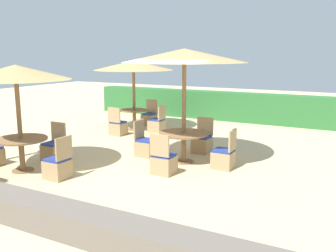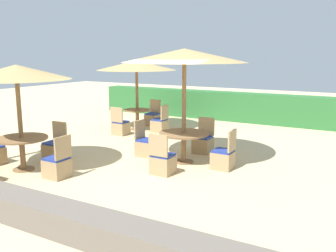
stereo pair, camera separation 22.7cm
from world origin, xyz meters
name	(u,v)px [view 1 (the left image)]	position (x,y,z in m)	size (l,w,h in m)	color
ground_plane	(156,168)	(0.00, 0.00, 0.00)	(40.00, 40.00, 0.00)	#D1BA8C
hedge_row	(244,107)	(0.00, 6.88, 0.56)	(13.00, 0.70, 1.12)	#2D6B33
stone_border	(46,214)	(0.00, -3.36, 0.21)	(10.00, 0.56, 0.41)	#6B6056
parasol_back_left	(133,66)	(-2.88, 3.52, 2.21)	(2.70, 2.70, 2.38)	olive
round_table_back_left	(134,115)	(-2.88, 3.52, 0.53)	(0.92, 0.92, 0.71)	olive
patio_chair_back_left_north	(149,118)	(-2.85, 4.48, 0.26)	(0.46, 0.46, 0.93)	tan
patio_chair_back_left_east	(157,124)	(-1.99, 3.55, 0.26)	(0.46, 0.46, 0.93)	tan
patio_chair_back_left_south	(118,127)	(-2.88, 2.54, 0.26)	(0.46, 0.46, 0.93)	tan
parasol_center	(184,56)	(0.35, 0.76, 2.56)	(2.94, 2.94, 2.73)	olive
round_table_center	(184,138)	(0.35, 0.76, 0.60)	(1.20, 1.20, 0.74)	olive
patio_chair_center_east	(224,157)	(1.39, 0.75, 0.26)	(0.46, 0.46, 0.93)	tan
patio_chair_center_west	(145,146)	(-0.77, 0.80, 0.26)	(0.46, 0.46, 0.93)	tan
patio_chair_center_south	(164,162)	(0.35, -0.26, 0.26)	(0.46, 0.46, 0.93)	tan
patio_chair_center_north	(202,143)	(0.38, 1.84, 0.26)	(0.46, 0.46, 0.93)	tan
parasol_front_left	(16,73)	(-2.57, -1.58, 2.21)	(2.37, 2.37, 2.38)	olive
round_table_front_left	(21,145)	(-2.57, -1.58, 0.61)	(1.16, 1.16, 0.76)	olive
patio_chair_front_left_north	(54,150)	(-2.60, -0.58, 0.26)	(0.46, 0.46, 0.93)	tan
patio_chair_front_left_east	(58,167)	(-1.48, -1.58, 0.26)	(0.46, 0.46, 0.93)	tan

